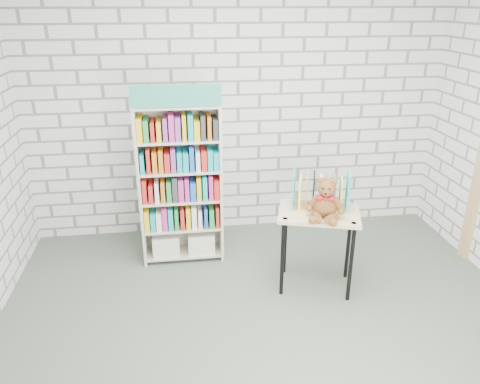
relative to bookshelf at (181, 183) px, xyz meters
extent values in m
plane|color=#4C584A|center=(0.66, -1.36, -0.82)|extent=(4.50, 4.50, 0.00)
cube|color=silver|center=(0.66, 0.64, 0.58)|extent=(4.50, 0.02, 2.80)
cube|color=beige|center=(-0.39, -0.01, -0.02)|extent=(0.03, 0.31, 1.60)
cube|color=beige|center=(0.39, -0.01, -0.02)|extent=(0.03, 0.31, 1.60)
cube|color=beige|center=(0.00, 0.14, -0.02)|extent=(0.80, 0.02, 1.60)
cube|color=teal|center=(0.00, -0.15, 0.88)|extent=(0.80, 0.02, 0.20)
cube|color=beige|center=(0.00, -0.01, -0.77)|extent=(0.75, 0.29, 0.02)
cube|color=beige|center=(0.00, -0.01, -0.47)|extent=(0.75, 0.29, 0.02)
cube|color=beige|center=(0.00, -0.01, -0.16)|extent=(0.75, 0.29, 0.02)
cube|color=beige|center=(0.00, -0.01, 0.14)|extent=(0.75, 0.29, 0.02)
cube|color=beige|center=(0.00, -0.01, 0.44)|extent=(0.75, 0.29, 0.02)
cube|color=beige|center=(0.00, -0.01, 0.76)|extent=(0.75, 0.29, 0.02)
cube|color=silver|center=(-0.18, -0.01, -0.65)|extent=(0.27, 0.25, 0.21)
cube|color=silver|center=(0.18, -0.01, -0.65)|extent=(0.27, 0.25, 0.21)
cube|color=purple|center=(0.00, -0.02, -0.35)|extent=(0.75, 0.25, 0.21)
cube|color=#333338|center=(0.00, -0.02, -0.04)|extent=(0.75, 0.25, 0.21)
cube|color=red|center=(0.00, -0.02, 0.26)|extent=(0.75, 0.25, 0.21)
cube|color=yellow|center=(0.00, -0.02, 0.56)|extent=(0.75, 0.25, 0.21)
cube|color=#D6C080|center=(1.19, -0.70, -0.08)|extent=(0.81, 0.67, 0.03)
cylinder|color=black|center=(0.85, -0.80, -0.46)|extent=(0.03, 0.03, 0.72)
cylinder|color=black|center=(0.97, -0.43, -0.46)|extent=(0.03, 0.03, 0.72)
cylinder|color=black|center=(1.42, -0.97, -0.46)|extent=(0.03, 0.03, 0.72)
cylinder|color=black|center=(1.53, -0.61, -0.46)|extent=(0.03, 0.03, 0.72)
cylinder|color=black|center=(0.87, -0.79, -0.07)|extent=(0.05, 0.05, 0.01)
cylinder|color=black|center=(1.42, -0.96, -0.07)|extent=(0.05, 0.05, 0.01)
cube|color=#29A4B2|center=(1.00, -0.52, 0.08)|extent=(0.08, 0.21, 0.29)
cube|color=#F1FF28|center=(1.06, -0.54, 0.08)|extent=(0.08, 0.21, 0.29)
cube|color=orange|center=(1.11, -0.56, 0.08)|extent=(0.08, 0.21, 0.29)
cube|color=black|center=(1.17, -0.58, 0.08)|extent=(0.08, 0.21, 0.29)
cube|color=white|center=(1.23, -0.59, 0.08)|extent=(0.08, 0.21, 0.29)
cube|color=#BB6621|center=(1.28, -0.61, 0.08)|extent=(0.08, 0.21, 0.29)
cube|color=#347EC3|center=(1.34, -0.63, 0.08)|extent=(0.08, 0.21, 0.29)
cube|color=#CFF652|center=(1.40, -0.64, 0.08)|extent=(0.08, 0.21, 0.29)
cube|color=#29A4B2|center=(1.45, -0.66, 0.08)|extent=(0.08, 0.21, 0.29)
ellipsoid|color=brown|center=(1.22, -0.80, 0.04)|extent=(0.21, 0.18, 0.21)
sphere|color=brown|center=(1.21, -0.80, 0.20)|extent=(0.15, 0.15, 0.15)
sphere|color=brown|center=(1.17, -0.77, 0.26)|extent=(0.06, 0.06, 0.06)
sphere|color=brown|center=(1.27, -0.81, 0.26)|extent=(0.06, 0.06, 0.06)
sphere|color=brown|center=(1.19, -0.86, 0.18)|extent=(0.06, 0.06, 0.06)
sphere|color=black|center=(1.17, -0.85, 0.22)|extent=(0.02, 0.02, 0.02)
sphere|color=black|center=(1.21, -0.87, 0.22)|extent=(0.02, 0.02, 0.02)
sphere|color=black|center=(1.18, -0.88, 0.18)|extent=(0.02, 0.02, 0.02)
cylinder|color=brown|center=(1.11, -0.77, 0.07)|extent=(0.10, 0.11, 0.15)
cylinder|color=brown|center=(1.30, -0.86, 0.07)|extent=(0.12, 0.08, 0.15)
sphere|color=brown|center=(1.08, -0.78, 0.01)|extent=(0.06, 0.06, 0.06)
sphere|color=brown|center=(1.32, -0.88, 0.01)|extent=(0.06, 0.06, 0.06)
cylinder|color=brown|center=(1.12, -0.87, -0.03)|extent=(0.08, 0.16, 0.08)
cylinder|color=brown|center=(1.23, -0.92, -0.03)|extent=(0.15, 0.16, 0.08)
sphere|color=brown|center=(1.07, -0.92, -0.03)|extent=(0.07, 0.07, 0.07)
sphere|color=brown|center=(1.22, -0.99, -0.03)|extent=(0.07, 0.07, 0.07)
cone|color=red|center=(1.16, -0.84, 0.13)|extent=(0.08, 0.07, 0.06)
cone|color=red|center=(1.22, -0.87, 0.13)|extent=(0.08, 0.07, 0.06)
sphere|color=red|center=(1.19, -0.86, 0.13)|extent=(0.03, 0.03, 0.03)
camera|label=1|loc=(-0.02, -4.30, 1.67)|focal=35.00mm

